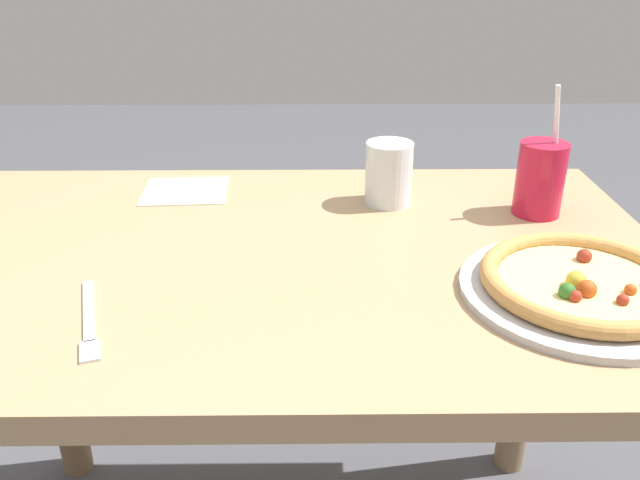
{
  "coord_description": "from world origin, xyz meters",
  "views": [
    {
      "loc": [
        0.05,
        -0.93,
        1.21
      ],
      "look_at": [
        0.06,
        -0.02,
        0.78
      ],
      "focal_mm": 36.7,
      "sensor_mm": 36.0,
      "label": 1
    }
  ],
  "objects": [
    {
      "name": "pizza_near",
      "position": [
        0.42,
        -0.14,
        0.77
      ],
      "size": [
        0.33,
        0.33,
        0.04
      ],
      "color": "#B7B7BC",
      "rests_on": "dining_table"
    },
    {
      "name": "water_cup_clear",
      "position": [
        0.19,
        0.2,
        0.81
      ],
      "size": [
        0.09,
        0.09,
        0.12
      ],
      "color": "silver",
      "rests_on": "dining_table"
    },
    {
      "name": "paper_napkin",
      "position": [
        -0.2,
        0.26,
        0.75
      ],
      "size": [
        0.17,
        0.15,
        0.0
      ],
      "primitive_type": "cube",
      "rotation": [
        0.0,
        0.0,
        0.05
      ],
      "color": "white",
      "rests_on": "dining_table"
    },
    {
      "name": "fork",
      "position": [
        -0.24,
        -0.21,
        0.75
      ],
      "size": [
        0.08,
        0.2,
        0.0
      ],
      "color": "silver",
      "rests_on": "dining_table"
    },
    {
      "name": "dining_table",
      "position": [
        0.0,
        0.0,
        0.63
      ],
      "size": [
        1.23,
        0.77,
        0.75
      ],
      "color": "tan",
      "rests_on": "ground"
    },
    {
      "name": "drink_cup_colored",
      "position": [
        0.45,
        0.15,
        0.82
      ],
      "size": [
        0.08,
        0.08,
        0.23
      ],
      "color": "red",
      "rests_on": "dining_table"
    }
  ]
}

